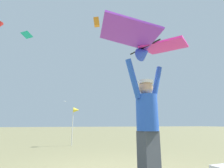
{
  "coord_description": "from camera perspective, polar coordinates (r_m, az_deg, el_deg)",
  "views": [
    {
      "loc": [
        -1.0,
        -2.78,
        0.92
      ],
      "look_at": [
        0.35,
        1.45,
        1.96
      ],
      "focal_mm": 27.44,
      "sensor_mm": 36.0,
      "label": 1
    }
  ],
  "objects": [
    {
      "name": "distant_kite_white_far_center",
      "position": [
        33.05,
        -15.31,
        -5.54
      ],
      "size": [
        0.71,
        0.71,
        0.11
      ],
      "color": "white"
    },
    {
      "name": "held_stunt_kite",
      "position": [
        3.03,
        11.66,
        13.1
      ],
      "size": [
        1.83,
        1.2,
        0.41
      ],
      "color": "black"
    },
    {
      "name": "distant_kite_orange_low_left",
      "position": [
        25.13,
        -5.19,
        19.86
      ],
      "size": [
        1.04,
        0.94,
        1.3
      ],
      "color": "orange"
    },
    {
      "name": "kite_flyer_person",
      "position": [
        2.78,
        11.73,
        -12.61
      ],
      "size": [
        0.8,
        0.42,
        1.92
      ],
      "color": "#424751",
      "rests_on": "ground"
    },
    {
      "name": "distant_kite_teal_mid_left",
      "position": [
        12.9,
        -26.45,
        14.5
      ],
      "size": [
        0.66,
        0.63,
        0.3
      ],
      "color": "#19B2AD"
    },
    {
      "name": "marker_flag",
      "position": [
        8.19,
        -11.98,
        -9.18
      ],
      "size": [
        0.3,
        0.24,
        1.68
      ],
      "color": "silver",
      "rests_on": "ground"
    }
  ]
}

